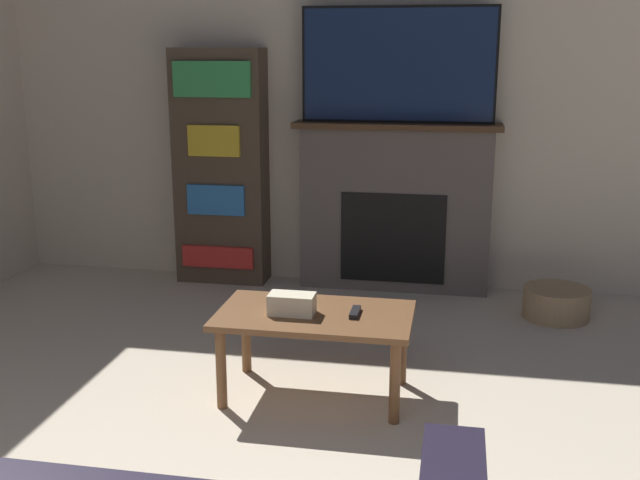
# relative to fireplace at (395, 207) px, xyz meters

# --- Properties ---
(wall_back) EXTENTS (6.03, 0.06, 2.70)m
(wall_back) POSITION_rel_fireplace_xyz_m (-0.33, 0.14, 0.76)
(wall_back) COLOR beige
(wall_back) RESTS_ON ground_plane
(fireplace) EXTENTS (1.42, 0.28, 1.18)m
(fireplace) POSITION_rel_fireplace_xyz_m (0.00, 0.00, 0.00)
(fireplace) COLOR #605651
(fireplace) RESTS_ON ground_plane
(tv) EXTENTS (1.30, 0.03, 0.77)m
(tv) POSITION_rel_fireplace_xyz_m (0.00, -0.02, 0.97)
(tv) COLOR black
(tv) RESTS_ON fireplace
(coffee_table) EXTENTS (0.94, 0.55, 0.43)m
(coffee_table) POSITION_rel_fireplace_xyz_m (-0.23, -1.80, -0.22)
(coffee_table) COLOR brown
(coffee_table) RESTS_ON ground_plane
(tissue_box) EXTENTS (0.22, 0.12, 0.10)m
(tissue_box) POSITION_rel_fireplace_xyz_m (-0.33, -1.83, -0.11)
(tissue_box) COLOR beige
(tissue_box) RESTS_ON coffee_table
(remote_control) EXTENTS (0.04, 0.15, 0.02)m
(remote_control) POSITION_rel_fireplace_xyz_m (-0.03, -1.79, -0.15)
(remote_control) COLOR black
(remote_control) RESTS_ON coffee_table
(bookshelf) EXTENTS (0.65, 0.29, 1.68)m
(bookshelf) POSITION_rel_fireplace_xyz_m (-1.26, -0.02, 0.25)
(bookshelf) COLOR #4C3D2D
(bookshelf) RESTS_ON ground_plane
(storage_basket) EXTENTS (0.42, 0.42, 0.19)m
(storage_basket) POSITION_rel_fireplace_xyz_m (1.08, -0.43, -0.50)
(storage_basket) COLOR tan
(storage_basket) RESTS_ON ground_plane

